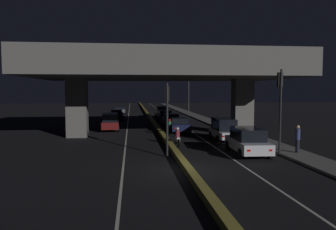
# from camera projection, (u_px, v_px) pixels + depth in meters

# --- Properties ---
(ground_plane) EXTENTS (200.00, 200.00, 0.00)m
(ground_plane) POSITION_uv_depth(u_px,v_px,m) (186.00, 170.00, 17.22)
(ground_plane) COLOR black
(lane_line_left_inner) EXTENTS (0.12, 126.00, 0.00)m
(lane_line_left_inner) POSITION_uv_depth(u_px,v_px,m) (128.00, 118.00, 51.54)
(lane_line_left_inner) COLOR beige
(lane_line_left_inner) RESTS_ON ground_plane
(lane_line_right_inner) EXTENTS (0.12, 126.00, 0.00)m
(lane_line_right_inner) POSITION_uv_depth(u_px,v_px,m) (170.00, 117.00, 52.27)
(lane_line_right_inner) COLOR beige
(lane_line_right_inner) RESTS_ON ground_plane
(median_divider) EXTENTS (0.42, 126.00, 0.34)m
(median_divider) POSITION_uv_depth(u_px,v_px,m) (149.00, 116.00, 51.90)
(median_divider) COLOR olive
(median_divider) RESTS_ON ground_plane
(sidewalk_right) EXTENTS (2.09, 126.00, 0.14)m
(sidewalk_right) POSITION_uv_depth(u_px,v_px,m) (207.00, 120.00, 45.82)
(sidewalk_right) COLOR #5B5956
(sidewalk_right) RESTS_ON ground_plane
(elevated_overpass) EXTENTS (22.89, 13.67, 8.33)m
(elevated_overpass) POSITION_uv_depth(u_px,v_px,m) (162.00, 68.00, 29.97)
(elevated_overpass) COLOR #5B5956
(elevated_overpass) RESTS_ON ground_plane
(traffic_light_left_of_median) EXTENTS (0.30, 0.49, 4.63)m
(traffic_light_left_of_median) POSITION_uv_depth(u_px,v_px,m) (167.00, 107.00, 20.42)
(traffic_light_left_of_median) COLOR black
(traffic_light_left_of_median) RESTS_ON ground_plane
(traffic_light_right_of_median) EXTENTS (0.30, 0.49, 5.54)m
(traffic_light_right_of_median) POSITION_uv_depth(u_px,v_px,m) (280.00, 97.00, 21.20)
(traffic_light_right_of_median) COLOR black
(traffic_light_right_of_median) RESTS_ON ground_plane
(street_lamp) EXTENTS (2.32, 0.32, 7.03)m
(street_lamp) POSITION_uv_depth(u_px,v_px,m) (187.00, 91.00, 57.08)
(street_lamp) COLOR #2D2D30
(street_lamp) RESTS_ON ground_plane
(car_white_lead) EXTENTS (2.19, 4.82, 1.74)m
(car_white_lead) POSITION_uv_depth(u_px,v_px,m) (247.00, 141.00, 21.31)
(car_white_lead) COLOR silver
(car_white_lead) RESTS_ON ground_plane
(car_white_second) EXTENTS (1.94, 4.30, 1.85)m
(car_white_second) POSITION_uv_depth(u_px,v_px,m) (224.00, 129.00, 27.52)
(car_white_second) COLOR silver
(car_white_second) RESTS_ON ground_plane
(car_dark_blue_third) EXTENTS (2.04, 4.37, 1.45)m
(car_dark_blue_third) POSITION_uv_depth(u_px,v_px,m) (179.00, 125.00, 32.89)
(car_dark_blue_third) COLOR #141938
(car_dark_blue_third) RESTS_ON ground_plane
(car_grey_fourth) EXTENTS (2.22, 4.76, 1.45)m
(car_grey_fourth) POSITION_uv_depth(u_px,v_px,m) (171.00, 119.00, 39.46)
(car_grey_fourth) COLOR #515459
(car_grey_fourth) RESTS_ON ground_plane
(car_black_fifth) EXTENTS (2.09, 4.09, 1.51)m
(car_black_fifth) POSITION_uv_depth(u_px,v_px,m) (165.00, 116.00, 45.05)
(car_black_fifth) COLOR black
(car_black_fifth) RESTS_ON ground_plane
(car_white_sixth) EXTENTS (1.92, 3.94, 1.82)m
(car_white_sixth) POSITION_uv_depth(u_px,v_px,m) (162.00, 112.00, 51.30)
(car_white_sixth) COLOR silver
(car_white_sixth) RESTS_ON ground_plane
(car_dark_red_lead_oncoming) EXTENTS (2.03, 4.55, 1.81)m
(car_dark_red_lead_oncoming) POSITION_uv_depth(u_px,v_px,m) (110.00, 121.00, 34.52)
(car_dark_red_lead_oncoming) COLOR #591414
(car_dark_red_lead_oncoming) RESTS_ON ground_plane
(car_black_second_oncoming) EXTENTS (1.91, 4.49, 1.48)m
(car_black_second_oncoming) POSITION_uv_depth(u_px,v_px,m) (117.00, 115.00, 47.15)
(car_black_second_oncoming) COLOR black
(car_black_second_oncoming) RESTS_ON ground_plane
(car_grey_third_oncoming) EXTENTS (2.03, 4.14, 1.32)m
(car_grey_third_oncoming) POSITION_uv_depth(u_px,v_px,m) (120.00, 110.00, 60.22)
(car_grey_third_oncoming) COLOR #515459
(car_grey_third_oncoming) RESTS_ON ground_plane
(motorcycle_white_filtering_near) EXTENTS (0.32, 1.97, 1.41)m
(motorcycle_white_filtering_near) POSITION_uv_depth(u_px,v_px,m) (178.00, 138.00, 24.77)
(motorcycle_white_filtering_near) COLOR black
(motorcycle_white_filtering_near) RESTS_ON ground_plane
(motorcycle_black_filtering_mid) EXTENTS (0.33, 1.80, 1.44)m
(motorcycle_black_filtering_mid) POSITION_uv_depth(u_px,v_px,m) (170.00, 127.00, 31.89)
(motorcycle_black_filtering_mid) COLOR black
(motorcycle_black_filtering_mid) RESTS_ON ground_plane
(motorcycle_red_filtering_far) EXTENTS (0.33, 1.81, 1.40)m
(motorcycle_red_filtering_far) POSITION_uv_depth(u_px,v_px,m) (161.00, 121.00, 39.29)
(motorcycle_red_filtering_far) COLOR black
(motorcycle_red_filtering_far) RESTS_ON ground_plane
(pedestrian_on_sidewalk) EXTENTS (0.30, 0.30, 1.79)m
(pedestrian_on_sidewalk) POSITION_uv_depth(u_px,v_px,m) (298.00, 139.00, 21.15)
(pedestrian_on_sidewalk) COLOR black
(pedestrian_on_sidewalk) RESTS_ON sidewalk_right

